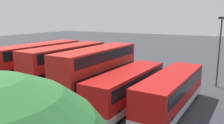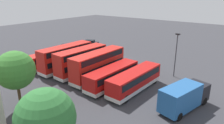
% 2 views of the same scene
% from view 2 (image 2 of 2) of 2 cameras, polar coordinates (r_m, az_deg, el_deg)
% --- Properties ---
extents(ground_plane, '(140.00, 140.00, 0.00)m').
position_cam_2_polar(ground_plane, '(42.87, 3.46, 0.34)').
color(ground_plane, '#38383D').
extents(bus_single_deck_near_end, '(3.04, 10.60, 2.95)m').
position_cam_2_polar(bus_single_deck_near_end, '(29.60, 6.46, -5.00)').
color(bus_single_deck_near_end, '#B71411').
rests_on(bus_single_deck_near_end, ground).
extents(bus_single_deck_second, '(2.97, 10.26, 2.95)m').
position_cam_2_polar(bus_single_deck_second, '(30.83, 0.11, -3.89)').
color(bus_single_deck_second, '#B71411').
rests_on(bus_single_deck_second, ground).
extents(bus_double_decker_third, '(2.82, 10.70, 4.55)m').
position_cam_2_polar(bus_double_decker_third, '(33.19, -3.87, -0.74)').
color(bus_double_decker_third, red).
rests_on(bus_double_decker_third, ground).
extents(bus_double_decker_fourth, '(3.08, 10.20, 4.55)m').
position_cam_2_polar(bus_double_decker_fourth, '(35.52, -8.57, 0.41)').
color(bus_double_decker_fourth, red).
rests_on(bus_double_decker_fourth, ground).
extents(bus_double_decker_fifth, '(2.89, 10.76, 4.55)m').
position_cam_2_polar(bus_double_decker_fifth, '(38.03, -12.68, 1.38)').
color(bus_double_decker_fifth, red).
rests_on(bus_double_decker_fifth, ground).
extents(bus_single_deck_sixth, '(2.97, 10.92, 2.95)m').
position_cam_2_polar(bus_single_deck_sixth, '(40.98, -15.63, 1.18)').
color(bus_single_deck_sixth, red).
rests_on(bus_single_deck_sixth, ground).
extents(box_truck_blue, '(4.23, 7.88, 3.20)m').
position_cam_2_polar(box_truck_blue, '(26.31, 19.62, -9.00)').
color(box_truck_blue, '#235999').
rests_on(box_truck_blue, ground).
extents(car_hatchback_silver, '(4.54, 3.59, 1.43)m').
position_cam_2_polar(car_hatchback_silver, '(52.13, -12.77, 4.03)').
color(car_hatchback_silver, '#1E479E').
rests_on(car_hatchback_silver, ground).
extents(car_small_green, '(4.46, 3.21, 1.43)m').
position_cam_2_polar(car_small_green, '(56.23, -6.08, 5.43)').
color(car_small_green, black).
rests_on(car_small_green, ground).
extents(lamp_post_tall, '(0.70, 0.30, 7.40)m').
position_cam_2_polar(lamp_post_tall, '(35.06, 17.52, 2.78)').
color(lamp_post_tall, '#38383D').
rests_on(lamp_post_tall, ground).
extents(tree_leftmost, '(4.58, 4.58, 7.23)m').
position_cam_2_polar(tree_leftmost, '(26.30, -25.44, -2.10)').
color(tree_leftmost, '#4C3823').
rests_on(tree_leftmost, ground).
extents(tree_midleft, '(4.87, 4.87, 6.52)m').
position_cam_2_polar(tree_midleft, '(17.53, -18.07, -14.63)').
color(tree_midleft, '#4C3823').
rests_on(tree_midleft, ground).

